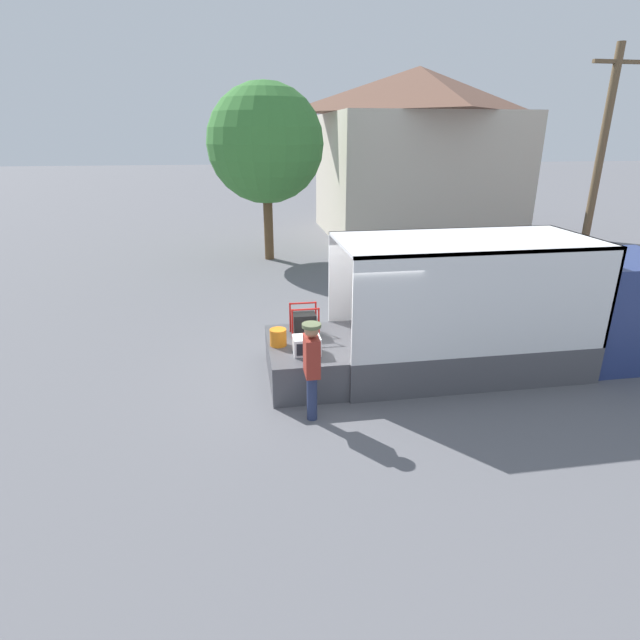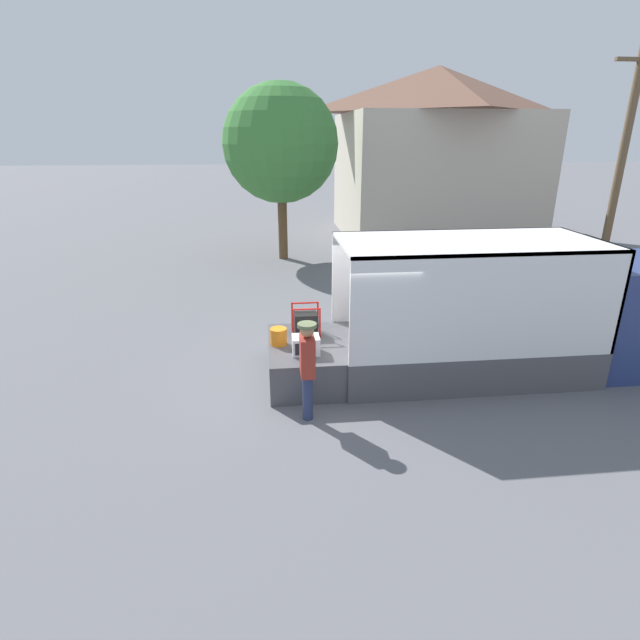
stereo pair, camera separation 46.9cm
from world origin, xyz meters
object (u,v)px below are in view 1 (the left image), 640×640
(box_truck, at_px, (536,322))
(orange_bucket, at_px, (278,337))
(worker_person, at_px, (312,362))
(microwave, at_px, (307,345))
(street_tree, at_px, (266,144))
(portable_generator, at_px, (305,324))
(utility_pole, at_px, (600,157))

(box_truck, xyz_separation_m, orange_bucket, (-5.54, -0.02, 0.02))
(worker_person, bearing_deg, microwave, 86.80)
(microwave, xyz_separation_m, orange_bucket, (-0.50, 0.48, -0.00))
(box_truck, distance_m, street_tree, 12.26)
(portable_generator, height_order, orange_bucket, portable_generator)
(box_truck, height_order, street_tree, street_tree)
(orange_bucket, height_order, street_tree, street_tree)
(utility_pole, bearing_deg, street_tree, 165.41)
(street_tree, bearing_deg, microwave, -90.02)
(worker_person, height_order, utility_pole, utility_pole)
(box_truck, relative_size, portable_generator, 11.30)
(box_truck, bearing_deg, portable_generator, 174.81)
(worker_person, xyz_separation_m, utility_pole, (11.69, 9.18, 2.84))
(box_truck, height_order, microwave, box_truck)
(box_truck, xyz_separation_m, worker_person, (-5.09, -1.58, 0.19))
(portable_generator, distance_m, orange_bucket, 0.76)
(orange_bucket, distance_m, worker_person, 1.62)
(worker_person, relative_size, street_tree, 0.27)
(microwave, bearing_deg, box_truck, 5.72)
(worker_person, distance_m, utility_pole, 15.13)
(box_truck, xyz_separation_m, utility_pole, (6.59, 7.61, 3.02))
(box_truck, distance_m, utility_pole, 10.51)
(worker_person, distance_m, street_tree, 12.64)
(microwave, height_order, utility_pole, utility_pole)
(portable_generator, bearing_deg, utility_pole, 31.83)
(portable_generator, bearing_deg, box_truck, -5.19)
(street_tree, bearing_deg, portable_generator, -89.49)
(worker_person, bearing_deg, street_tree, 89.70)
(microwave, relative_size, street_tree, 0.08)
(microwave, bearing_deg, orange_bucket, 136.20)
(box_truck, xyz_separation_m, portable_generator, (-4.94, 0.45, 0.10))
(utility_pole, bearing_deg, box_truck, -130.92)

